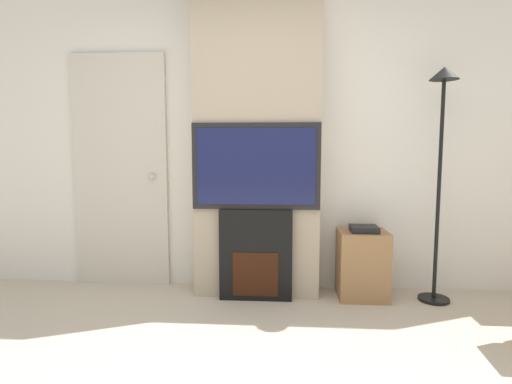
# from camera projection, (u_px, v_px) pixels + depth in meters

# --- Properties ---
(wall_back) EXTENTS (6.00, 0.06, 2.70)m
(wall_back) POSITION_uv_depth(u_px,v_px,m) (259.00, 138.00, 3.56)
(wall_back) COLOR silver
(wall_back) RESTS_ON ground_plane
(chimney_breast) EXTENTS (1.05, 0.32, 2.70)m
(chimney_breast) POSITION_uv_depth(u_px,v_px,m) (257.00, 137.00, 3.37)
(chimney_breast) COLOR tan
(chimney_breast) RESTS_ON ground_plane
(fireplace) EXTENTS (0.60, 0.15, 0.76)m
(fireplace) POSITION_uv_depth(u_px,v_px,m) (256.00, 254.00, 3.32)
(fireplace) COLOR black
(fireplace) RESTS_ON ground_plane
(television) EXTENTS (1.04, 0.07, 0.70)m
(television) POSITION_uv_depth(u_px,v_px,m) (256.00, 166.00, 3.24)
(television) COLOR black
(television) RESTS_ON fireplace
(floor_lamp) EXTENTS (0.25, 0.25, 1.89)m
(floor_lamp) POSITION_uv_depth(u_px,v_px,m) (441.00, 140.00, 3.17)
(floor_lamp) COLOR black
(floor_lamp) RESTS_ON ground_plane
(media_stand) EXTENTS (0.40, 0.36, 0.62)m
(media_stand) POSITION_uv_depth(u_px,v_px,m) (362.00, 263.00, 3.35)
(media_stand) COLOR #997047
(media_stand) RESTS_ON ground_plane
(entry_door) EXTENTS (0.86, 0.09, 2.09)m
(entry_door) POSITION_uv_depth(u_px,v_px,m) (121.00, 172.00, 3.63)
(entry_door) COLOR beige
(entry_door) RESTS_ON ground_plane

